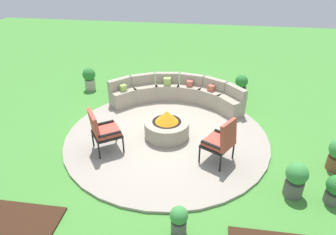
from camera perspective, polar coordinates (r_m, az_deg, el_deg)
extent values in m
plane|color=#478C38|center=(7.46, -0.22, -3.75)|extent=(24.00, 24.00, 0.00)
cylinder|color=#9E9384|center=(7.45, -0.22, -3.56)|extent=(4.85, 4.85, 0.06)
cube|color=#382114|center=(6.03, -27.20, -17.40)|extent=(1.54, 1.00, 0.04)
cylinder|color=#9E937F|center=(7.32, -0.23, -2.07)|extent=(1.06, 1.06, 0.40)
cylinder|color=black|center=(7.24, -0.23, -0.94)|extent=(0.69, 0.69, 0.06)
cone|color=orange|center=(7.15, -0.23, 0.23)|extent=(0.55, 0.55, 0.28)
cube|color=#9E937F|center=(8.44, 11.49, 2.14)|extent=(0.79, 0.81, 0.47)
cube|color=#9E937F|center=(8.37, 12.47, 4.69)|extent=(0.57, 0.62, 0.29)
cube|color=#9E937F|center=(8.80, 8.04, 3.66)|extent=(0.82, 0.73, 0.47)
cube|color=#9E937F|center=(8.75, 8.70, 6.21)|extent=(0.68, 0.48, 0.29)
cube|color=#9E937F|center=(9.02, 4.07, 4.59)|extent=(0.76, 0.57, 0.47)
cube|color=#9E937F|center=(9.00, 4.41, 7.14)|extent=(0.70, 0.29, 0.29)
cube|color=#9E937F|center=(9.10, -0.14, 4.90)|extent=(0.74, 0.54, 0.47)
cube|color=#9E937F|center=(9.08, -0.14, 7.46)|extent=(0.70, 0.26, 0.29)
cube|color=#9E937F|center=(9.03, -4.36, 4.60)|extent=(0.82, 0.71, 0.47)
cube|color=#9E937F|center=(9.00, -4.69, 7.15)|extent=(0.68, 0.46, 0.29)
cube|color=#9E937F|center=(8.81, -8.33, 3.69)|extent=(0.80, 0.81, 0.47)
cube|color=#9E937F|center=(8.77, -8.99, 6.23)|extent=(0.59, 0.61, 0.29)
cube|color=#93B756|center=(8.92, -0.14, 6.73)|extent=(0.23, 0.20, 0.21)
cube|color=#BC5B47|center=(8.85, 4.06, 6.31)|extent=(0.17, 0.14, 0.16)
cube|color=#BC5B47|center=(8.62, 8.01, 5.42)|extent=(0.21, 0.20, 0.16)
cube|color=#93B756|center=(8.64, -8.32, 5.46)|extent=(0.22, 0.22, 0.17)
cylinder|color=black|center=(7.27, -9.66, -2.90)|extent=(0.04, 0.04, 0.38)
cylinder|color=black|center=(6.84, -8.30, -5.08)|extent=(0.04, 0.04, 0.38)
cylinder|color=black|center=(7.17, -13.77, -3.89)|extent=(0.04, 0.04, 0.38)
cylinder|color=black|center=(6.74, -12.67, -6.17)|extent=(0.04, 0.04, 0.38)
cube|color=black|center=(6.88, -11.27, -3.00)|extent=(0.80, 0.79, 0.05)
cube|color=#B24738|center=(6.84, -11.33, -2.50)|extent=(0.73, 0.73, 0.09)
cube|color=#B24738|center=(6.68, -13.57, -1.27)|extent=(0.39, 0.54, 0.60)
cube|color=black|center=(7.02, -11.96, -1.05)|extent=(0.43, 0.32, 0.04)
cube|color=black|center=(6.60, -10.77, -3.09)|extent=(0.43, 0.32, 0.04)
cylinder|color=black|center=(6.52, 5.85, -6.89)|extent=(0.04, 0.04, 0.38)
cylinder|color=black|center=(6.92, 8.37, -4.66)|extent=(0.04, 0.04, 0.38)
cylinder|color=black|center=(6.33, 9.68, -8.48)|extent=(0.04, 0.04, 0.38)
cylinder|color=black|center=(6.74, 12.03, -6.07)|extent=(0.04, 0.04, 0.38)
cube|color=black|center=(6.49, 9.14, -4.95)|extent=(0.76, 0.78, 0.05)
cube|color=#B24738|center=(6.45, 9.19, -4.44)|extent=(0.70, 0.72, 0.09)
cube|color=#B24738|center=(6.24, 11.17, -3.29)|extent=(0.39, 0.59, 0.62)
cube|color=black|center=(6.22, 8.01, -5.06)|extent=(0.42, 0.27, 0.04)
cube|color=black|center=(6.62, 10.39, -2.93)|extent=(0.42, 0.27, 0.04)
cylinder|color=brown|center=(7.31, 28.74, -7.43)|extent=(0.37, 0.37, 0.30)
cylinder|color=#605B56|center=(9.77, 13.30, 4.88)|extent=(0.33, 0.33, 0.27)
sphere|color=#2D7A33|center=(9.65, 13.51, 6.59)|extent=(0.38, 0.38, 0.38)
cylinder|color=#605B56|center=(5.30, 2.00, -19.53)|extent=(0.25, 0.25, 0.22)
sphere|color=#3D8E42|center=(5.11, 2.05, -17.69)|extent=(0.30, 0.30, 0.30)
cylinder|color=#605B56|center=(6.30, 22.25, -12.02)|extent=(0.35, 0.35, 0.31)
sphere|color=#3D8E42|center=(6.09, 22.87, -9.57)|extent=(0.40, 0.40, 0.40)
cylinder|color=#605B56|center=(6.47, 28.28, -12.89)|extent=(0.31, 0.31, 0.22)
cylinder|color=#A89E8E|center=(10.17, -14.24, 5.97)|extent=(0.33, 0.33, 0.34)
sphere|color=#2D7A33|center=(10.05, -14.48, 7.77)|extent=(0.40, 0.40, 0.40)
sphere|color=yellow|center=(10.00, -14.28, 8.20)|extent=(0.15, 0.15, 0.15)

